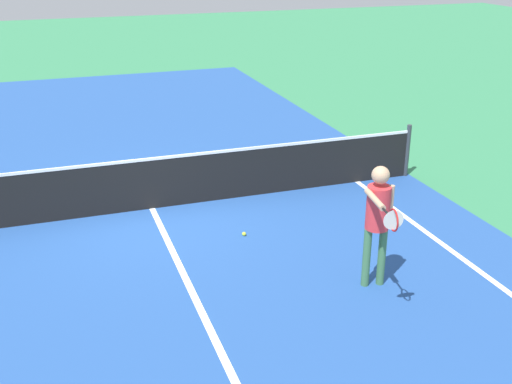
% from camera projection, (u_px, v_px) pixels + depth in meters
% --- Properties ---
extents(ground_plane, '(60.00, 60.00, 0.00)m').
position_uv_depth(ground_plane, '(152.00, 208.00, 11.35)').
color(ground_plane, '#337F51').
extents(court_surface_inbounds, '(10.62, 24.40, 0.00)m').
position_uv_depth(court_surface_inbounds, '(152.00, 208.00, 11.35)').
color(court_surface_inbounds, '#234C93').
rests_on(court_surface_inbounds, ground_plane).
extents(line_center_service, '(0.10, 6.40, 0.01)m').
position_uv_depth(line_center_service, '(195.00, 297.00, 8.54)').
color(line_center_service, white).
rests_on(line_center_service, ground_plane).
extents(net, '(10.50, 0.09, 1.07)m').
position_uv_depth(net, '(150.00, 183.00, 11.16)').
color(net, '#33383D').
rests_on(net, ground_plane).
extents(player_near, '(0.65, 1.20, 1.76)m').
position_uv_depth(player_near, '(378.00, 213.00, 8.43)').
color(player_near, '#3F7247').
rests_on(player_near, ground_plane).
extents(tennis_ball_near_net, '(0.07, 0.07, 0.07)m').
position_uv_depth(tennis_ball_near_net, '(244.00, 234.00, 10.30)').
color(tennis_ball_near_net, '#CCE033').
rests_on(tennis_ball_near_net, ground_plane).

